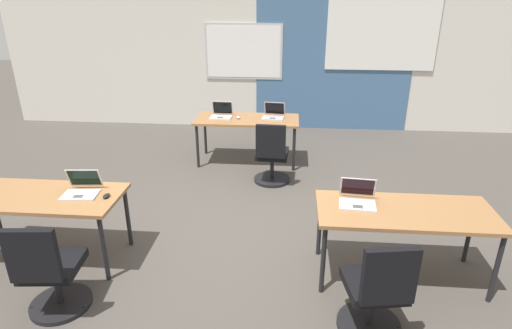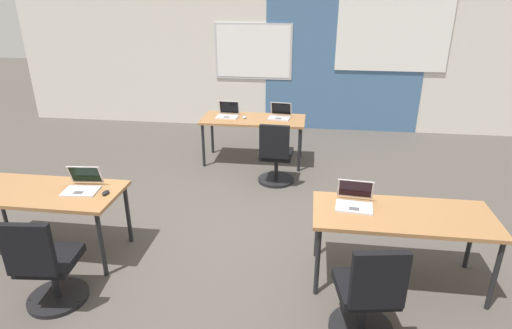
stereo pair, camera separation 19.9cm
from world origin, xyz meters
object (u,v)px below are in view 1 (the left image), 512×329
(mouse_near_left_inner, at_px, (106,196))
(laptop_far_left, at_px, (222,114))
(chair_near_right_inner, at_px, (376,295))
(mouse_far_left, at_px, (238,117))
(desk_near_right, at_px, (405,216))
(laptop_far_right, at_px, (274,115))
(chair_near_left_inner, at_px, (50,275))
(chair_far_right, at_px, (272,158))
(laptop_near_left_inner, at_px, (82,189))
(desk_near_left, at_px, (39,200))
(desk_far_center, at_px, (247,122))
(laptop_near_right_inner, at_px, (358,198))

(mouse_near_left_inner, relative_size, laptop_far_left, 0.30)
(chair_near_right_inner, xyz_separation_m, mouse_far_left, (-1.52, 3.56, 0.36))
(desk_near_right, height_order, mouse_far_left, mouse_far_left)
(laptop_far_right, height_order, chair_near_left_inner, laptop_far_right)
(chair_far_right, xyz_separation_m, laptop_near_left_inner, (-1.76, -1.95, 0.39))
(laptop_far_right, bearing_deg, chair_near_left_inner, -107.89)
(desk_near_left, bearing_deg, laptop_far_left, 64.81)
(desk_far_center, distance_m, laptop_near_right_inner, 3.01)
(laptop_near_right_inner, distance_m, mouse_far_left, 3.06)
(laptop_far_right, relative_size, mouse_far_left, 3.32)
(laptop_near_right_inner, xyz_separation_m, chair_near_right_inner, (0.06, -0.87, -0.39))
(mouse_near_left_inner, height_order, chair_near_left_inner, chair_near_left_inner)
(laptop_near_right_inner, relative_size, chair_near_left_inner, 0.39)
(chair_near_left_inner, bearing_deg, mouse_far_left, -113.20)
(desk_near_left, distance_m, laptop_near_left_inner, 0.43)
(mouse_near_left_inner, xyz_separation_m, laptop_far_left, (0.65, 2.84, 0.03))
(desk_near_left, distance_m, laptop_far_right, 3.60)
(desk_near_right, xyz_separation_m, mouse_near_left_inner, (-2.81, 0.01, 0.08))
(desk_near_right, distance_m, laptop_near_right_inner, 0.45)
(desk_far_center, xyz_separation_m, mouse_near_left_inner, (-1.06, -2.79, 0.08))
(desk_far_center, relative_size, laptop_far_right, 4.40)
(laptop_far_right, bearing_deg, laptop_near_left_inner, -115.00)
(desk_far_center, relative_size, chair_near_right_inner, 1.74)
(desk_far_center, distance_m, mouse_far_left, 0.16)
(laptop_far_right, bearing_deg, desk_near_right, -58.26)
(desk_far_center, height_order, laptop_far_right, laptop_far_right)
(desk_far_center, distance_m, laptop_near_left_inner, 3.04)
(desk_near_right, xyz_separation_m, desk_far_center, (-1.75, 2.80, 0.00))
(desk_near_left, height_order, desk_near_right, same)
(desk_near_right, bearing_deg, chair_far_right, 123.20)
(desk_near_right, xyz_separation_m, laptop_far_left, (-2.16, 2.85, 0.11))
(desk_far_center, bearing_deg, laptop_near_left_inner, -116.11)
(laptop_far_right, distance_m, laptop_near_left_inner, 3.31)
(chair_near_right_inner, relative_size, laptop_near_left_inner, 2.56)
(desk_far_center, relative_size, laptop_near_right_inner, 4.49)
(mouse_far_left, bearing_deg, desk_near_left, -120.05)
(chair_far_right, relative_size, chair_near_right_inner, 1.00)
(chair_near_right_inner, bearing_deg, laptop_far_left, -73.26)
(chair_far_right, height_order, mouse_near_left_inner, chair_far_right)
(mouse_near_left_inner, bearing_deg, chair_near_left_inner, -105.04)
(chair_near_left_inner, bearing_deg, chair_far_right, -126.91)
(laptop_near_right_inner, distance_m, chair_near_left_inner, 2.76)
(desk_near_right, xyz_separation_m, laptop_near_left_inner, (-3.09, 0.07, 0.11))
(chair_near_right_inner, relative_size, chair_near_left_inner, 1.00)
(laptop_far_right, height_order, laptop_near_right_inner, laptop_far_right)
(laptop_near_left_inner, distance_m, mouse_far_left, 2.97)
(laptop_near_right_inner, distance_m, chair_near_right_inner, 0.96)
(laptop_far_right, height_order, chair_near_right_inner, laptop_far_right)
(desk_near_right, bearing_deg, chair_near_left_inner, -165.89)
(desk_far_center, bearing_deg, chair_near_left_inner, -109.60)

